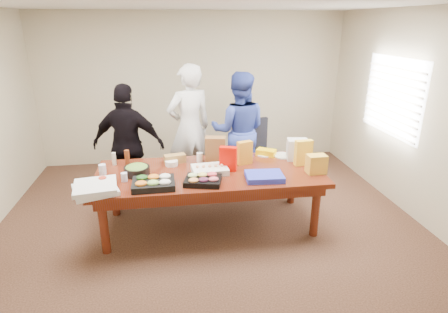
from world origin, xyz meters
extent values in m
cube|color=#47301E|center=(0.00, 0.00, -0.01)|extent=(5.50, 5.00, 0.02)
cube|color=white|center=(0.00, 0.00, 2.71)|extent=(5.50, 5.00, 0.02)
cube|color=beige|center=(0.00, 2.50, 1.35)|extent=(5.50, 0.04, 2.70)
cube|color=beige|center=(0.00, -2.50, 1.35)|extent=(5.50, 0.04, 2.70)
cube|color=beige|center=(2.75, 0.00, 1.35)|extent=(0.04, 5.00, 2.70)
cube|color=white|center=(2.72, 0.60, 1.50)|extent=(0.03, 1.40, 1.10)
cube|color=beige|center=(2.68, 0.60, 1.50)|extent=(0.04, 1.36, 1.00)
cube|color=#4C1C0F|center=(0.00, 0.00, 0.38)|extent=(2.80, 1.20, 0.75)
cube|color=black|center=(0.89, 1.16, 0.51)|extent=(0.59, 0.59, 1.01)
imported|color=silver|center=(-0.16, 1.24, 0.97)|extent=(0.83, 0.68, 1.94)
imported|color=#2E409F|center=(0.60, 1.20, 0.91)|extent=(1.00, 0.85, 1.82)
imported|color=black|center=(-1.05, 0.85, 0.87)|extent=(1.08, 0.63, 1.73)
cube|color=black|center=(-0.67, -0.36, 0.79)|extent=(0.48, 0.38, 0.07)
cube|color=black|center=(-0.11, -0.34, 0.78)|extent=(0.48, 0.41, 0.06)
cube|color=silver|center=(0.00, -0.04, 0.79)|extent=(0.45, 0.35, 0.08)
cylinder|color=black|center=(-0.88, 0.03, 0.80)|extent=(0.40, 0.40, 0.10)
cube|color=#2A35C6|center=(0.62, -0.33, 0.78)|extent=(0.46, 0.35, 0.07)
cube|color=#D00B00|center=(0.24, 0.00, 0.90)|extent=(0.23, 0.15, 0.31)
cube|color=yellow|center=(1.23, 0.05, 0.92)|extent=(0.23, 0.10, 0.33)
cube|color=orange|center=(0.49, 0.20, 0.90)|extent=(0.21, 0.15, 0.31)
cylinder|color=white|center=(-0.09, 0.35, 0.81)|extent=(0.09, 0.09, 0.13)
cylinder|color=yellow|center=(0.15, 0.49, 0.83)|extent=(0.07, 0.07, 0.16)
cylinder|color=#612910|center=(-1.03, 0.37, 0.85)|extent=(0.08, 0.08, 0.20)
cylinder|color=beige|center=(-1.20, 0.41, 0.83)|extent=(0.07, 0.07, 0.17)
cube|color=#F7C203|center=(0.85, 0.47, 0.79)|extent=(0.30, 0.26, 0.09)
cube|color=olive|center=(-0.41, 0.37, 0.81)|extent=(0.30, 0.18, 0.11)
cube|color=brown|center=(0.12, 0.32, 0.92)|extent=(0.29, 0.20, 0.34)
cylinder|color=#A82E1B|center=(-1.24, -0.27, 0.81)|extent=(0.10, 0.10, 0.11)
cylinder|color=silver|center=(-1.01, -0.15, 0.80)|extent=(0.09, 0.09, 0.10)
cylinder|color=silver|center=(-1.30, 0.11, 0.81)|extent=(0.10, 0.10, 0.12)
cube|color=silver|center=(-1.30, -0.40, 0.78)|extent=(0.57, 0.57, 0.05)
cube|color=silver|center=(-1.29, -0.43, 0.83)|extent=(0.51, 0.51, 0.05)
cylinder|color=silver|center=(1.08, 0.40, 0.76)|extent=(0.30, 0.30, 0.02)
cylinder|color=white|center=(0.85, 0.50, 0.76)|extent=(0.32, 0.32, 0.02)
cylinder|color=silver|center=(0.33, 0.32, 0.78)|extent=(0.18, 0.18, 0.06)
cylinder|color=white|center=(-0.46, 0.27, 0.78)|extent=(0.20, 0.20, 0.07)
cube|color=silver|center=(1.22, 0.25, 0.89)|extent=(0.29, 0.23, 0.28)
cube|color=gold|center=(1.30, -0.24, 0.87)|extent=(0.24, 0.17, 0.23)
camera|label=1|loc=(-0.44, -4.24, 2.51)|focal=29.55mm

